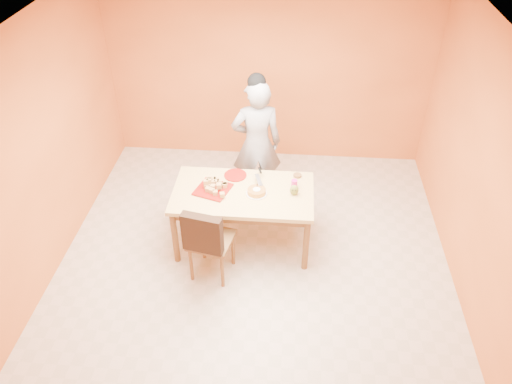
# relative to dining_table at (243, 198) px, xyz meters

# --- Properties ---
(floor) EXTENTS (5.00, 5.00, 0.00)m
(floor) POSITION_rel_dining_table_xyz_m (0.16, -0.48, -0.67)
(floor) COLOR beige
(floor) RESTS_ON ground
(ceiling) EXTENTS (5.00, 5.00, 0.00)m
(ceiling) POSITION_rel_dining_table_xyz_m (0.16, -0.48, 2.03)
(ceiling) COLOR white
(ceiling) RESTS_ON wall_back
(wall_back) EXTENTS (4.50, 0.00, 4.50)m
(wall_back) POSITION_rel_dining_table_xyz_m (0.16, 2.02, 0.68)
(wall_back) COLOR orange
(wall_back) RESTS_ON floor
(wall_left) EXTENTS (0.00, 5.00, 5.00)m
(wall_left) POSITION_rel_dining_table_xyz_m (-2.09, -0.48, 0.68)
(wall_left) COLOR orange
(wall_left) RESTS_ON floor
(wall_right) EXTENTS (0.00, 5.00, 5.00)m
(wall_right) POSITION_rel_dining_table_xyz_m (2.41, -0.48, 0.68)
(wall_right) COLOR orange
(wall_right) RESTS_ON floor
(dining_table) EXTENTS (1.60, 0.90, 0.76)m
(dining_table) POSITION_rel_dining_table_xyz_m (0.00, 0.00, 0.00)
(dining_table) COLOR #E5C278
(dining_table) RESTS_ON floor
(dining_chair) EXTENTS (0.54, 0.61, 0.98)m
(dining_chair) POSITION_rel_dining_table_xyz_m (-0.30, -0.55, -0.16)
(dining_chair) COLOR brown
(dining_chair) RESTS_ON floor
(pastry_pile) EXTENTS (0.32, 0.32, 0.11)m
(pastry_pile) POSITION_rel_dining_table_xyz_m (-0.34, -0.00, 0.17)
(pastry_pile) COLOR tan
(pastry_pile) RESTS_ON pastry_platter
(person) EXTENTS (0.70, 0.52, 1.74)m
(person) POSITION_rel_dining_table_xyz_m (0.09, 0.86, 0.20)
(person) COLOR gray
(person) RESTS_ON floor
(pastry_platter) EXTENTS (0.45, 0.45, 0.02)m
(pastry_platter) POSITION_rel_dining_table_xyz_m (-0.34, -0.00, 0.10)
(pastry_platter) COLOR maroon
(pastry_platter) RESTS_ON dining_table
(red_dinner_plate) EXTENTS (0.27, 0.27, 0.02)m
(red_dinner_plate) POSITION_rel_dining_table_xyz_m (-0.12, 0.30, 0.10)
(red_dinner_plate) COLOR maroon
(red_dinner_plate) RESTS_ON dining_table
(white_cake_plate) EXTENTS (0.29, 0.29, 0.01)m
(white_cake_plate) POSITION_rel_dining_table_xyz_m (0.16, -0.03, 0.10)
(white_cake_plate) COLOR white
(white_cake_plate) RESTS_ON dining_table
(sponge_cake) EXTENTS (0.25, 0.25, 0.05)m
(sponge_cake) POSITION_rel_dining_table_xyz_m (0.16, -0.03, 0.13)
(sponge_cake) COLOR gold
(sponge_cake) RESTS_ON white_cake_plate
(cake_server) EXTENTS (0.12, 0.25, 0.01)m
(cake_server) POSITION_rel_dining_table_xyz_m (0.17, 0.15, 0.16)
(cake_server) COLOR silver
(cake_server) RESTS_ON sponge_cake
(egg_ornament) EXTENTS (0.11, 0.10, 0.13)m
(egg_ornament) POSITION_rel_dining_table_xyz_m (0.58, -0.01, 0.16)
(egg_ornament) COLOR olive
(egg_ornament) RESTS_ON dining_table
(magenta_glass) EXTENTS (0.08, 0.08, 0.10)m
(magenta_glass) POSITION_rel_dining_table_xyz_m (0.58, 0.13, 0.14)
(magenta_glass) COLOR #DB208C
(magenta_glass) RESTS_ON dining_table
(checker_tin) EXTENTS (0.10, 0.10, 0.03)m
(checker_tin) POSITION_rel_dining_table_xyz_m (0.61, 0.35, 0.11)
(checker_tin) COLOR #3E2611
(checker_tin) RESTS_ON dining_table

